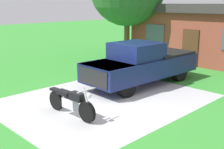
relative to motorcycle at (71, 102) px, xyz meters
name	(u,v)px	position (x,y,z in m)	size (l,w,h in m)	color
ground_plane	(105,100)	(-0.36, 1.84, -0.47)	(80.00, 80.00, 0.00)	#358F32
driveway_pad	(105,100)	(-0.36, 1.84, -0.47)	(5.89, 7.44, 0.01)	#B5B5B5
motorcycle	(71,102)	(0.00, 0.00, 0.00)	(2.21, 0.70, 1.09)	black
pickup_truck	(143,63)	(-0.78, 4.54, 0.48)	(2.23, 5.70, 1.90)	black
neighbor_house	(212,32)	(-1.28, 11.90, 1.32)	(9.60, 5.60, 3.50)	brown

